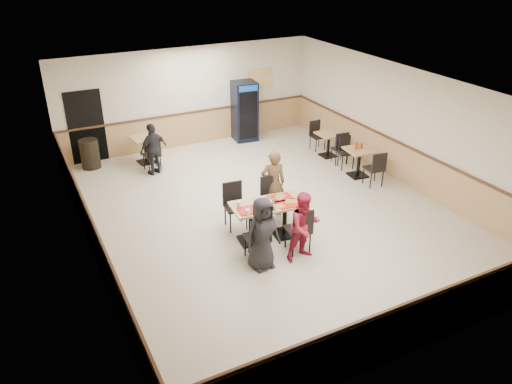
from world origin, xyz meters
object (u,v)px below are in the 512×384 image
lone_diner (153,149)px  trash_bin (90,154)px  pepsi_cooler (245,111)px  diner_woman_right (304,226)px  side_table_near (359,158)px  diner_woman_left (262,234)px  back_table (145,146)px  main_table (268,215)px  diner_man_opposite (273,183)px  side_table_far (329,141)px

lone_diner → trash_bin: 1.95m
lone_diner → pepsi_cooler: 3.59m
diner_woman_right → side_table_near: 4.32m
diner_woman_left → back_table: 6.12m
trash_bin → main_table: bearing=-64.3°
trash_bin → back_table: bearing=-13.2°
diner_woman_left → trash_bin: size_ratio=1.82×
main_table → pepsi_cooler: size_ratio=0.87×
side_table_near → diner_man_opposite: bearing=-165.6°
pepsi_cooler → side_table_far: bearing=-50.2°
diner_woman_left → lone_diner: bearing=92.3°
main_table → diner_woman_right: diner_woman_right is taller
main_table → diner_woman_left: bearing=-117.9°
pepsi_cooler → diner_man_opposite: bearing=-102.2°
trash_bin → diner_woman_right: bearing=-65.7°
main_table → back_table: size_ratio=2.04×
lone_diner → trash_bin: (-1.49, 1.22, -0.31)m
diner_man_opposite → side_table_near: size_ratio=1.98×
diner_woman_right → back_table: (-1.46, 6.19, -0.22)m
side_table_near → back_table: size_ratio=1.00×
lone_diner → trash_bin: size_ratio=1.76×
side_table_near → pepsi_cooler: size_ratio=0.43×
lone_diner → pepsi_cooler: bearing=180.0°
side_table_far → trash_bin: size_ratio=0.87×
diner_man_opposite → pepsi_cooler: (1.57, 4.72, 0.14)m
diner_woman_right → lone_diner: bearing=101.8°
diner_man_opposite → side_table_near: (3.08, 0.79, -0.28)m
diner_man_opposite → side_table_far: bearing=-127.4°
diner_man_opposite → side_table_far: diner_man_opposite is taller
back_table → side_table_far: bearing=-22.0°
diner_man_opposite → pepsi_cooler: pepsi_cooler is taller
pepsi_cooler → trash_bin: size_ratio=2.27×
main_table → side_table_near: size_ratio=2.04×
diner_woman_left → side_table_near: diner_woman_left is taller
diner_woman_left → trash_bin: bearing=103.8°
side_table_near → side_table_far: 1.54m
side_table_near → trash_bin: (-6.36, 3.88, -0.11)m
diner_woman_left → main_table: bearing=51.7°
pepsi_cooler → lone_diner: bearing=-153.2°
diner_woman_left → lone_diner: 5.25m
diner_woman_right → side_table_near: bearing=34.4°
lone_diner → main_table: bearing=84.6°
trash_bin → side_table_near: bearing=-31.4°
main_table → lone_diner: (-1.18, 4.34, 0.17)m
trash_bin → pepsi_cooler: bearing=0.5°
lone_diner → side_table_near: bearing=130.6°
main_table → lone_diner: size_ratio=1.13×
diner_woman_left → diner_woman_right: size_ratio=1.03×
diner_man_opposite → back_table: size_ratio=1.98×
main_table → pepsi_cooler: (2.17, 5.60, 0.38)m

